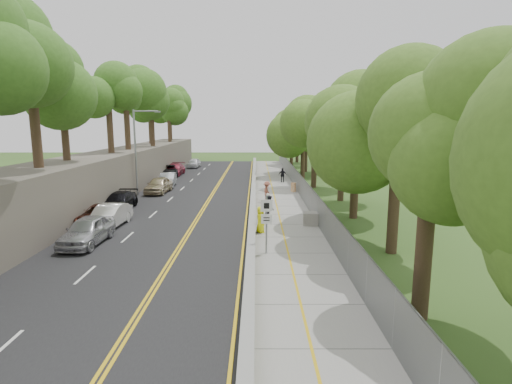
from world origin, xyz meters
The scene contains 26 objects.
ground centered at (0.00, 0.00, 0.00)m, with size 140.00×140.00×0.00m, color #33511E.
road centered at (-5.40, 15.00, 0.02)m, with size 11.20×66.00×0.04m, color black.
sidewalk centered at (2.55, 15.00, 0.03)m, with size 4.20×66.00×0.05m, color gray.
jersey_barrier centered at (0.25, 15.00, 0.30)m, with size 0.42×66.00×0.60m, color #BACC1E.
rock_embankment centered at (-13.50, 15.00, 2.00)m, with size 5.00×66.00×4.00m, color #595147.
chainlink_fence centered at (4.65, 15.00, 1.00)m, with size 0.04×66.00×2.00m, color slate.
trees_embankment centered at (-13.00, 15.00, 10.50)m, with size 6.40×66.00×13.00m, color #437725, non-canonical shape.
trees_fenceside centered at (7.00, 15.00, 7.00)m, with size 7.00×66.00×14.00m, color #537F28, non-canonical shape.
streetlight centered at (-10.46, 14.00, 4.64)m, with size 2.52×0.22×8.00m.
signpost centered at (1.05, -3.02, 1.96)m, with size 0.62×0.09×3.10m.
construction_barrel centered at (4.22, 16.00, 0.49)m, with size 0.53×0.53×0.88m, color orange.
concrete_block centered at (4.30, 3.00, 0.46)m, with size 1.24×0.93×0.83m, color slate.
car_0 centered at (-9.00, -1.36, 0.82)m, with size 1.84×4.56×1.55m, color #B2B2B7.
car_1 centered at (-9.12, 2.39, 0.78)m, with size 1.56×4.46×1.47m, color white.
car_2 centered at (-9.93, 2.90, 0.71)m, with size 2.23×4.83×1.34m, color #4F2216.
car_3 centered at (-10.28, 7.73, 0.72)m, with size 1.91×4.69×1.36m, color black.
car_4 centered at (-9.00, 15.29, 0.82)m, with size 1.84×4.58×1.56m, color #C1B08C.
car_5 centered at (-9.00, 19.27, 0.77)m, with size 1.54×4.42×1.46m, color #A6AAAE.
car_6 centered at (-10.60, 27.72, 0.75)m, with size 2.36×5.11×1.42m, color black.
car_7 centered at (-10.18, 28.89, 0.79)m, with size 2.11×5.18×1.50m, color maroon.
car_8 centered at (-9.00, 37.65, 0.75)m, with size 1.68×4.16×1.42m, color silver.
painter_0 centered at (0.78, 1.00, 0.88)m, with size 0.81×0.53×1.66m, color #F2F415.
painter_1 centered at (1.45, 6.28, 0.82)m, with size 0.56×0.37×1.54m, color white.
painter_2 centered at (1.45, 4.14, 0.94)m, with size 0.86×0.67×1.78m, color #232228.
painter_3 centered at (1.45, 10.79, 0.95)m, with size 1.16×0.67×1.79m, color #9D5645.
person_far centered at (3.55, 22.37, 0.88)m, with size 0.97×0.41×1.66m, color black.
Camera 1 is at (0.52, -23.07, 6.80)m, focal length 28.00 mm.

